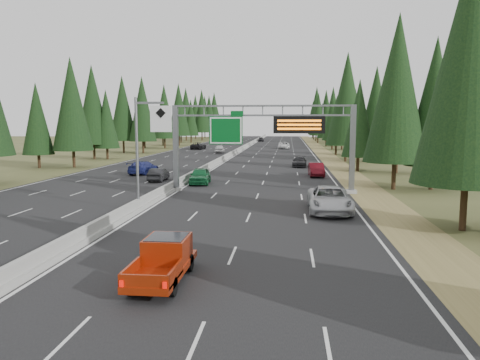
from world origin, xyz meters
name	(u,v)px	position (x,y,z in m)	size (l,w,h in m)	color
road	(231,156)	(0.00, 80.00, 0.04)	(32.00, 260.00, 0.08)	black
shoulder_right	(328,157)	(17.80, 80.00, 0.03)	(3.60, 260.00, 0.06)	olive
shoulder_left	(139,156)	(-17.80, 80.00, 0.03)	(3.60, 260.00, 0.06)	#3C4520
median_barrier	(231,154)	(0.00, 80.00, 0.41)	(0.70, 260.00, 0.85)	gray
sign_gantry	(270,135)	(8.92, 34.88, 5.27)	(16.75, 0.98, 7.80)	slate
hov_sign_pole	(145,146)	(0.58, 24.97, 4.72)	(2.80, 0.50, 8.00)	slate
tree_row_right	(355,107)	(22.09, 77.28, 9.08)	(11.10, 239.95, 18.28)	black
tree_row_left	(110,104)	(-21.69, 76.10, 9.60)	(11.84, 240.50, 18.88)	black
silver_minivan	(330,199)	(13.51, 26.00, 0.96)	(2.94, 6.37, 1.77)	silver
red_pickup	(165,256)	(5.70, 10.96, 0.98)	(1.79, 5.01, 1.63)	black
car_ahead_green	(200,176)	(1.61, 40.00, 0.91)	(1.95, 4.85, 1.65)	#166233
car_ahead_dkred	(316,170)	(13.88, 48.09, 0.86)	(1.65, 4.73, 1.56)	#560C15
car_ahead_dkgrey	(299,162)	(12.20, 60.02, 0.78)	(1.97, 4.85, 1.41)	black
car_ahead_white	(284,145)	(9.55, 105.72, 0.89)	(2.68, 5.82, 1.62)	silver
car_ahead_far	(261,139)	(1.50, 148.74, 0.81)	(1.72, 4.28, 1.46)	black
car_onc_near	(158,175)	(-3.27, 41.84, 0.76)	(1.45, 4.16, 1.37)	black
car_onc_blue	(143,167)	(-7.00, 48.34, 0.88)	(2.24, 5.50, 1.60)	navy
car_onc_white	(220,149)	(-3.59, 89.19, 0.90)	(1.94, 4.81, 1.64)	#BCBCBC
car_onc_far	(198,146)	(-10.50, 101.67, 0.88)	(2.67, 5.79, 1.61)	black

